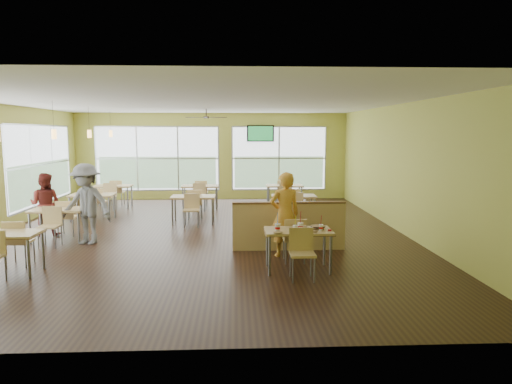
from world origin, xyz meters
TOP-DOWN VIEW (x-y plane):
  - room at (0.00, 0.00)m, footprint 12.00×12.04m
  - window_bays at (-2.65, 3.08)m, footprint 9.24×10.24m
  - main_table at (2.00, -3.00)m, footprint 1.22×1.52m
  - half_wall_divider at (2.00, -1.55)m, footprint 2.40×0.14m
  - dining_tables at (-1.05, 1.71)m, footprint 6.92×8.72m
  - pendant_lights at (-3.20, 0.68)m, footprint 0.11×7.31m
  - ceiling_fan at (-0.00, 3.00)m, footprint 1.25×1.25m
  - tv_backwall at (1.80, 5.90)m, footprint 1.00×0.07m
  - man_plaid at (1.86, -2.03)m, footprint 0.70×0.53m
  - patron_maroon at (-3.74, 0.10)m, footprint 0.77×0.61m
  - patron_grey at (-2.46, -0.81)m, footprint 1.31×0.97m
  - cup_blue at (1.61, -3.15)m, footprint 0.10×0.10m
  - cup_yellow at (1.92, -3.21)m, footprint 0.09×0.09m
  - cup_red_near at (2.03, -3.08)m, footprint 0.11×0.11m
  - cup_red_far at (2.39, -3.10)m, footprint 0.08×0.08m
  - food_basket at (2.37, -2.95)m, footprint 0.27×0.27m
  - ketchup_cup at (2.55, -3.12)m, footprint 0.06×0.06m
  - wrapper_left at (1.60, -3.30)m, footprint 0.19×0.17m
  - wrapper_mid at (2.10, -2.82)m, footprint 0.25×0.24m
  - wrapper_right at (2.26, -3.22)m, footprint 0.13×0.12m

SIDE VIEW (x-z plane):
  - half_wall_divider at x=2.00m, z-range 0.00..1.04m
  - dining_tables at x=-1.05m, z-range 0.20..1.07m
  - main_table at x=2.00m, z-range 0.20..1.07m
  - patron_maroon at x=-3.74m, z-range 0.00..1.52m
  - ketchup_cup at x=2.55m, z-range 0.75..0.78m
  - wrapper_right at x=2.26m, z-range 0.75..0.78m
  - wrapper_left at x=1.60m, z-range 0.75..0.79m
  - wrapper_mid at x=2.10m, z-range 0.75..0.80m
  - food_basket at x=2.37m, z-range 0.75..0.82m
  - cup_red_far at x=2.39m, z-range 0.66..0.96m
  - cup_yellow at x=1.92m, z-range 0.65..0.99m
  - cup_blue at x=1.61m, z-range 0.64..1.01m
  - cup_red_near at x=2.03m, z-range 0.64..1.02m
  - man_plaid at x=1.86m, z-range 0.00..1.71m
  - patron_grey at x=-2.46m, z-range 0.00..1.81m
  - window_bays at x=-2.65m, z-range 0.29..2.66m
  - room at x=0.00m, z-range 0.00..3.20m
  - tv_backwall at x=1.80m, z-range 2.15..2.75m
  - pendant_lights at x=-3.20m, z-range 2.02..2.88m
  - ceiling_fan at x=0.00m, z-range 2.80..3.09m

